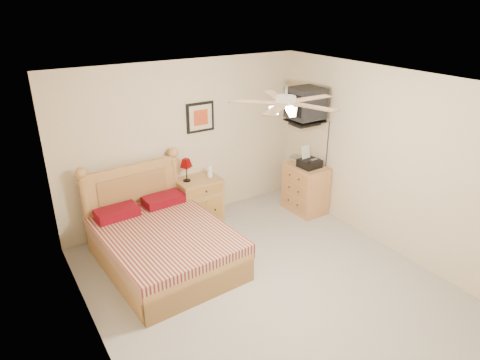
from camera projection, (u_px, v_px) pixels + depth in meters
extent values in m
plane|color=gray|center=(268.00, 287.00, 5.32)|extent=(4.50, 4.50, 0.00)
cube|color=white|center=(274.00, 85.00, 4.33)|extent=(4.00, 4.50, 0.04)
cube|color=beige|center=(185.00, 143.00, 6.58)|extent=(4.00, 0.04, 2.50)
cube|color=beige|center=(454.00, 310.00, 3.07)|extent=(4.00, 0.04, 2.50)
cube|color=beige|center=(91.00, 247.00, 3.85)|extent=(0.04, 4.50, 2.50)
cube|color=beige|center=(390.00, 162.00, 5.80)|extent=(0.04, 4.50, 2.50)
cube|color=#A77B3D|center=(199.00, 200.00, 6.77)|extent=(0.67, 0.51, 0.71)
imported|color=white|center=(210.00, 171.00, 6.66)|extent=(0.11, 0.11, 0.22)
cube|color=black|center=(200.00, 117.00, 6.55)|extent=(0.46, 0.04, 0.46)
cube|color=#B07E4D|center=(305.00, 188.00, 7.07)|extent=(0.49, 0.69, 0.80)
imported|color=#ABA18D|center=(295.00, 161.00, 7.07)|extent=(0.29, 0.34, 0.03)
imported|color=gray|center=(295.00, 159.00, 7.10)|extent=(0.27, 0.32, 0.02)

